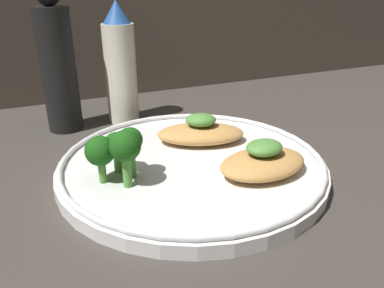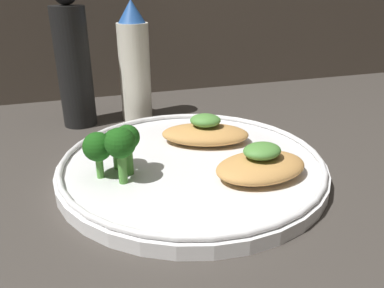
{
  "view_description": "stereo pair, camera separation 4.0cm",
  "coord_description": "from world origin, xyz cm",
  "px_view_note": "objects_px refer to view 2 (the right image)",
  "views": [
    {
      "loc": [
        -15.11,
        -33.8,
        19.67
      ],
      "look_at": [
        0.0,
        0.0,
        3.4
      ],
      "focal_mm": 35.0,
      "sensor_mm": 36.0,
      "label": 1
    },
    {
      "loc": [
        -11.34,
        -35.24,
        19.67
      ],
      "look_at": [
        0.0,
        0.0,
        3.4
      ],
      "focal_mm": 35.0,
      "sensor_mm": 36.0,
      "label": 2
    }
  ],
  "objects_px": {
    "plate": "(192,164)",
    "sauce_bottle": "(135,65)",
    "broccoli_bunch": "(114,144)",
    "pepper_grinder": "(74,63)"
  },
  "relations": [
    {
      "from": "plate",
      "to": "sauce_bottle",
      "type": "height_order",
      "value": "sauce_bottle"
    },
    {
      "from": "plate",
      "to": "broccoli_bunch",
      "type": "xyz_separation_m",
      "value": [
        -0.08,
        -0.01,
        0.04
      ]
    },
    {
      "from": "pepper_grinder",
      "to": "sauce_bottle",
      "type": "bearing_deg",
      "value": 0.0
    },
    {
      "from": "plate",
      "to": "broccoli_bunch",
      "type": "relative_size",
      "value": 4.8
    },
    {
      "from": "plate",
      "to": "pepper_grinder",
      "type": "xyz_separation_m",
      "value": [
        -0.11,
        0.2,
        0.08
      ]
    },
    {
      "from": "broccoli_bunch",
      "to": "plate",
      "type": "bearing_deg",
      "value": 7.12
    },
    {
      "from": "broccoli_bunch",
      "to": "pepper_grinder",
      "type": "relative_size",
      "value": 0.31
    },
    {
      "from": "plate",
      "to": "pepper_grinder",
      "type": "distance_m",
      "value": 0.24
    },
    {
      "from": "broccoli_bunch",
      "to": "sauce_bottle",
      "type": "height_order",
      "value": "sauce_bottle"
    },
    {
      "from": "plate",
      "to": "sauce_bottle",
      "type": "relative_size",
      "value": 1.69
    }
  ]
}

